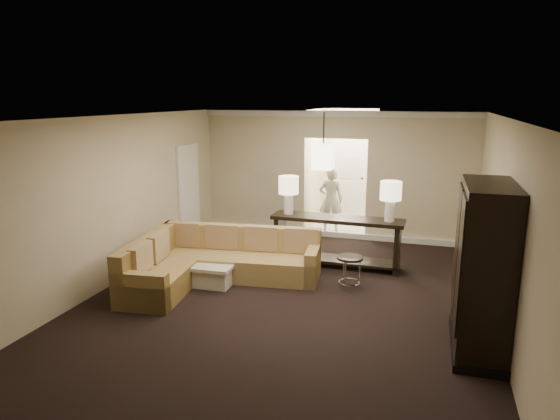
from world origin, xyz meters
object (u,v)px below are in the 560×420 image
(armoire, at_px, (482,272))
(person, at_px, (331,197))
(sectional_sofa, at_px, (212,262))
(drink_table, at_px, (350,266))
(coffee_table, at_px, (211,271))
(console_table, at_px, (337,237))

(armoire, xyz_separation_m, person, (-2.85, 4.92, -0.17))
(sectional_sofa, distance_m, armoire, 4.35)
(sectional_sofa, bearing_deg, person, 64.78)
(drink_table, bearing_deg, sectional_sofa, -170.69)
(coffee_table, height_order, armoire, armoire)
(sectional_sofa, height_order, person, person)
(console_table, xyz_separation_m, armoire, (2.26, -2.55, 0.45))
(coffee_table, bearing_deg, drink_table, 9.28)
(person, bearing_deg, console_table, 95.19)
(coffee_table, xyz_separation_m, console_table, (1.90, 1.39, 0.37))
(console_table, relative_size, drink_table, 4.51)
(armoire, xyz_separation_m, drink_table, (-1.85, 1.54, -0.62))
(drink_table, bearing_deg, console_table, 111.93)
(coffee_table, relative_size, armoire, 0.44)
(armoire, distance_m, person, 5.69)
(coffee_table, distance_m, person, 4.04)
(coffee_table, xyz_separation_m, person, (1.31, 3.76, 0.65))
(sectional_sofa, height_order, armoire, armoire)
(drink_table, height_order, person, person)
(armoire, bearing_deg, drink_table, 140.29)
(coffee_table, distance_m, armoire, 4.39)
(sectional_sofa, bearing_deg, coffee_table, 179.89)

